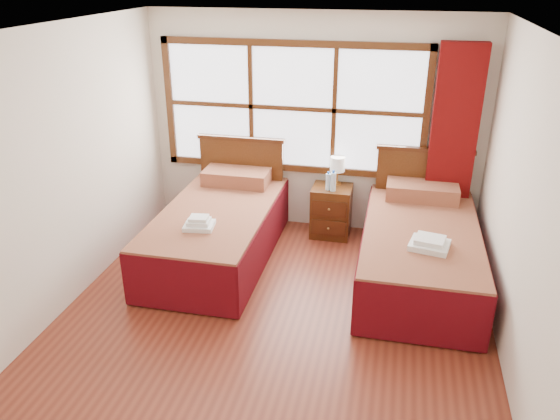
# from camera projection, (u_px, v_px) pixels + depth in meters

# --- Properties ---
(floor) EXTENTS (4.50, 4.50, 0.00)m
(floor) POSITION_uv_depth(u_px,v_px,m) (270.00, 326.00, 5.03)
(floor) COLOR maroon
(floor) RESTS_ON ground
(ceiling) EXTENTS (4.50, 4.50, 0.00)m
(ceiling) POSITION_uv_depth(u_px,v_px,m) (267.00, 31.00, 3.96)
(ceiling) COLOR white
(ceiling) RESTS_ON wall_back
(wall_back) EXTENTS (4.00, 0.00, 4.00)m
(wall_back) POSITION_uv_depth(u_px,v_px,m) (313.00, 125.00, 6.50)
(wall_back) COLOR silver
(wall_back) RESTS_ON floor
(wall_left) EXTENTS (0.00, 4.50, 4.50)m
(wall_left) POSITION_uv_depth(u_px,v_px,m) (53.00, 177.00, 4.89)
(wall_left) COLOR silver
(wall_left) RESTS_ON floor
(wall_right) EXTENTS (0.00, 4.50, 4.50)m
(wall_right) POSITION_uv_depth(u_px,v_px,m) (527.00, 218.00, 4.10)
(wall_right) COLOR silver
(wall_right) RESTS_ON floor
(window) EXTENTS (3.16, 0.06, 1.56)m
(window) POSITION_uv_depth(u_px,v_px,m) (292.00, 108.00, 6.43)
(window) COLOR white
(window) RESTS_ON wall_back
(curtain) EXTENTS (0.50, 0.16, 2.30)m
(curtain) POSITION_uv_depth(u_px,v_px,m) (452.00, 148.00, 6.11)
(curtain) COLOR #660A0A
(curtain) RESTS_ON wall_back
(bed_left) EXTENTS (1.16, 2.24, 1.13)m
(bed_left) POSITION_uv_depth(u_px,v_px,m) (219.00, 228.00, 6.13)
(bed_left) COLOR #421F0D
(bed_left) RESTS_ON floor
(bed_right) EXTENTS (1.17, 2.27, 1.14)m
(bed_right) POSITION_uv_depth(u_px,v_px,m) (419.00, 248.00, 5.69)
(bed_right) COLOR #421F0D
(bed_right) RESTS_ON floor
(nightstand) EXTENTS (0.47, 0.46, 0.62)m
(nightstand) POSITION_uv_depth(u_px,v_px,m) (331.00, 211.00, 6.62)
(nightstand) COLOR #4C2710
(nightstand) RESTS_ON floor
(towels_left) EXTENTS (0.32, 0.29, 0.12)m
(towels_left) POSITION_uv_depth(u_px,v_px,m) (199.00, 223.00, 5.52)
(towels_left) COLOR white
(towels_left) RESTS_ON bed_left
(towels_right) EXTENTS (0.41, 0.38, 0.11)m
(towels_right) POSITION_uv_depth(u_px,v_px,m) (430.00, 243.00, 5.12)
(towels_right) COLOR white
(towels_right) RESTS_ON bed_right
(lamp) EXTENTS (0.18, 0.18, 0.34)m
(lamp) POSITION_uv_depth(u_px,v_px,m) (338.00, 165.00, 6.49)
(lamp) COLOR #BF893D
(lamp) RESTS_ON nightstand
(bottle_near) EXTENTS (0.06, 0.06, 0.22)m
(bottle_near) POSITION_uv_depth(u_px,v_px,m) (328.00, 182.00, 6.39)
(bottle_near) COLOR #C3E7FB
(bottle_near) RESTS_ON nightstand
(bottle_far) EXTENTS (0.07, 0.07, 0.25)m
(bottle_far) POSITION_uv_depth(u_px,v_px,m) (333.00, 182.00, 6.35)
(bottle_far) COLOR #C3E7FB
(bottle_far) RESTS_ON nightstand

